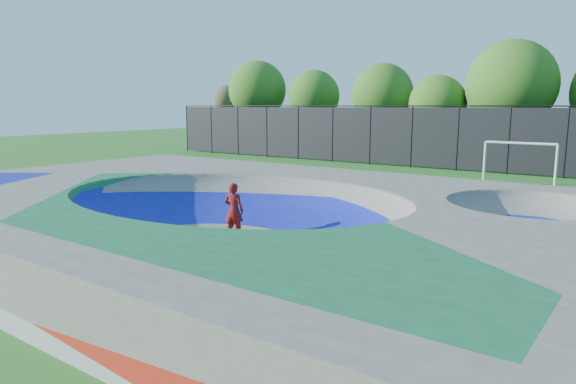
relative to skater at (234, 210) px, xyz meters
The scene contains 7 objects.
ground 1.03m from the skater, 54.35° to the right, with size 120.00×120.00×0.00m, color #1E5C19.
skate_deck 0.58m from the skater, 54.35° to the right, with size 22.00×14.00×1.50m, color gray.
skater is the anchor object (origin of this frame).
skateboard 0.83m from the skater, ahead, with size 0.78×0.22×0.05m, color black.
soccer_goal 16.40m from the skater, 72.41° to the left, with size 3.42×0.12×2.26m.
fence 20.57m from the skater, 89.07° to the left, with size 48.09×0.09×4.04m.
treeline 25.74m from the skater, 82.59° to the left, with size 51.49×7.33×8.27m.
Camera 1 is at (9.97, -11.11, 4.03)m, focal length 32.00 mm.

